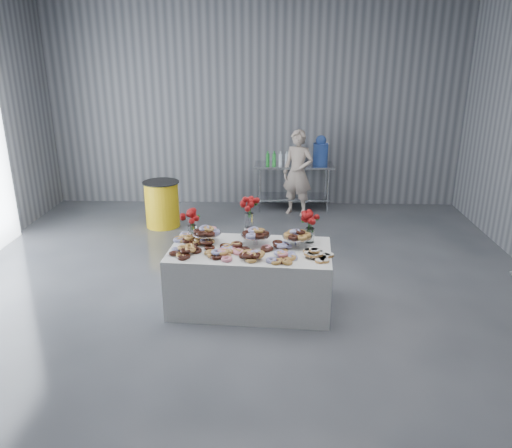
{
  "coord_description": "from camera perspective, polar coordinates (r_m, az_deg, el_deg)",
  "views": [
    {
      "loc": [
        0.37,
        -5.3,
        2.99
      ],
      "look_at": [
        0.16,
        0.58,
        0.92
      ],
      "focal_mm": 35.0,
      "sensor_mm": 36.0,
      "label": 1
    }
  ],
  "objects": [
    {
      "name": "prep_table",
      "position": [
        9.7,
        4.3,
        5.23
      ],
      "size": [
        1.5,
        0.6,
        0.9
      ],
      "color": "silver",
      "rests_on": "ground"
    },
    {
      "name": "ground",
      "position": [
        6.1,
        -1.72,
        -9.97
      ],
      "size": [
        9.0,
        9.0,
        0.0
      ],
      "primitive_type": "plane",
      "color": "#3C3F44",
      "rests_on": "ground"
    },
    {
      "name": "danish_pile",
      "position": [
        5.71,
        6.65,
        -3.21
      ],
      "size": [
        0.48,
        0.48,
        0.11
      ],
      "primitive_type": null,
      "color": "white",
      "rests_on": "display_table"
    },
    {
      "name": "cake_stand_mid",
      "position": [
        5.99,
        -0.04,
        -1.11
      ],
      "size": [
        0.36,
        0.36,
        0.17
      ],
      "color": "silver",
      "rests_on": "display_table"
    },
    {
      "name": "bouquet_right",
      "position": [
        6.05,
        6.24,
        0.55
      ],
      "size": [
        0.26,
        0.26,
        0.42
      ],
      "color": "white",
      "rests_on": "display_table"
    },
    {
      "name": "cake_stand_right",
      "position": [
        5.96,
        4.74,
        -1.28
      ],
      "size": [
        0.36,
        0.36,
        0.17
      ],
      "color": "silver",
      "rests_on": "display_table"
    },
    {
      "name": "drink_bottles",
      "position": [
        9.5,
        2.44,
        7.54
      ],
      "size": [
        0.54,
        0.08,
        0.27
      ],
      "primitive_type": null,
      "color": "#268C33",
      "rests_on": "prep_table"
    },
    {
      "name": "person",
      "position": [
        9.37,
        4.8,
        5.84
      ],
      "size": [
        0.69,
        0.59,
        1.6
      ],
      "primitive_type": "imported",
      "rotation": [
        0.0,
        0.0,
        -0.43
      ],
      "color": "#CC8C93",
      "rests_on": "ground"
    },
    {
      "name": "water_jug",
      "position": [
        9.62,
        7.39,
        8.24
      ],
      "size": [
        0.28,
        0.28,
        0.55
      ],
      "color": "blue",
      "rests_on": "prep_table"
    },
    {
      "name": "room_walls",
      "position": [
        5.42,
        -4.97,
        15.63
      ],
      "size": [
        8.04,
        9.04,
        4.02
      ],
      "color": "slate",
      "rests_on": "ground"
    },
    {
      "name": "display_table",
      "position": [
        6.06,
        -0.66,
        -6.15
      ],
      "size": [
        1.96,
        1.13,
        0.75
      ],
      "primitive_type": "cube",
      "rotation": [
        0.0,
        0.0,
        -0.07
      ],
      "color": "white",
      "rests_on": "ground"
    },
    {
      "name": "bouquet_center",
      "position": [
        6.11,
        -0.78,
        1.68
      ],
      "size": [
        0.26,
        0.26,
        0.57
      ],
      "color": "silver",
      "rests_on": "display_table"
    },
    {
      "name": "donut_mounds",
      "position": [
        5.84,
        -0.7,
        -2.65
      ],
      "size": [
        1.86,
        0.92,
        0.09
      ],
      "primitive_type": null,
      "rotation": [
        0.0,
        0.0,
        -0.07
      ],
      "color": "gold",
      "rests_on": "display_table"
    },
    {
      "name": "trash_barrel",
      "position": [
        8.93,
        -10.68,
        2.27
      ],
      "size": [
        0.63,
        0.63,
        0.81
      ],
      "rotation": [
        0.0,
        0.0,
        0.34
      ],
      "color": "yellow",
      "rests_on": "ground"
    },
    {
      "name": "bouquet_left",
      "position": [
        6.16,
        -7.36,
        0.86
      ],
      "size": [
        0.26,
        0.26,
        0.42
      ],
      "color": "white",
      "rests_on": "display_table"
    },
    {
      "name": "cake_stand_left",
      "position": [
        6.08,
        -5.67,
        -0.89
      ],
      "size": [
        0.36,
        0.36,
        0.17
      ],
      "color": "silver",
      "rests_on": "display_table"
    }
  ]
}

